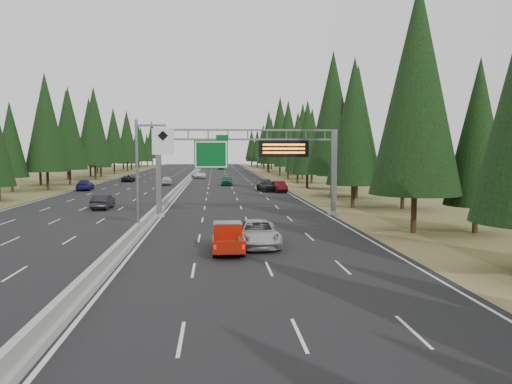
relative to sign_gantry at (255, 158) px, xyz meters
The scene contains 19 objects.
road 46.29m from the sign_gantry, 101.18° to the left, with size 32.00×260.00×0.08m, color black.
shoulder_right 46.28m from the sign_gantry, 78.86° to the left, with size 3.60×260.00×0.06m, color olive.
shoulder_left 52.70m from the sign_gantry, 120.63° to the left, with size 3.60×260.00×0.06m, color brown.
median_barrier 46.25m from the sign_gantry, 101.18° to the left, with size 0.70×260.00×0.85m.
sign_gantry is the anchor object (origin of this frame).
hov_sign_pole 12.96m from the sign_gantry, 130.04° to the right, with size 2.80×0.50×8.00m.
tree_row_right 38.96m from the sign_gantry, 70.19° to the left, with size 11.83×241.26×18.75m.
tree_row_left 48.06m from the sign_gantry, 130.23° to the left, with size 12.43×245.19×18.93m.
silver_minivan 15.00m from the sign_gantry, 94.00° to the right, with size 2.61×5.65×1.57m, color #ADACB1.
red_pickup 16.48m from the sign_gantry, 100.31° to the right, with size 1.77×4.97×1.62m.
car_ahead_green 40.38m from the sign_gantry, 92.28° to the left, with size 1.90×4.72×1.61m, color #135632.
car_ahead_dkred 26.86m from the sign_gantry, 77.83° to the left, with size 1.61×4.62×1.52m, color #560C14.
car_ahead_dkgrey 28.00m from the sign_gantry, 82.00° to the left, with size 2.28×5.62×1.63m, color black.
car_ahead_white 63.68m from the sign_gantry, 96.34° to the left, with size 2.62×5.68×1.58m, color white.
car_ahead_far 112.06m from the sign_gantry, 90.90° to the left, with size 1.93×4.80×1.63m, color black.
car_onc_near 16.91m from the sign_gantry, 156.15° to the left, with size 1.56×4.47×1.47m, color black.
car_onc_blue 38.95m from the sign_gantry, 126.32° to the left, with size 2.13×5.23×1.52m, color navy.
car_onc_white 43.65m from the sign_gantry, 105.80° to the left, with size 1.79×4.45×1.51m, color #B9B9B9.
car_onc_far 55.53m from the sign_gantry, 111.17° to the left, with size 2.20×4.77×1.33m, color black.
Camera 1 is at (5.35, -9.85, 5.96)m, focal length 35.00 mm.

